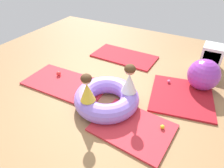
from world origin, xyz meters
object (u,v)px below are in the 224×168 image
(child_in_yellow, at_px, (87,88))
(play_ball_red, at_px, (59,74))
(exercise_ball_large, at_px, (204,75))
(storage_cube, at_px, (211,58))
(child_in_white, at_px, (129,79))
(play_ball_orange, at_px, (83,93))
(play_ball_yellow, at_px, (162,127))
(play_ball_pink, at_px, (169,81))
(inflatable_cushion, at_px, (107,98))

(child_in_yellow, relative_size, play_ball_red, 5.10)
(exercise_ball_large, relative_size, storage_cube, 1.10)
(child_in_white, distance_m, storage_cube, 2.41)
(play_ball_orange, distance_m, exercise_ball_large, 2.38)
(child_in_yellow, bearing_deg, storage_cube, -139.36)
(play_ball_yellow, distance_m, storage_cube, 2.44)
(storage_cube, bearing_deg, exercise_ball_large, -92.66)
(play_ball_pink, relative_size, exercise_ball_large, 0.11)
(child_in_yellow, distance_m, child_in_white, 0.72)
(child_in_yellow, height_order, child_in_white, child_in_white)
(play_ball_orange, bearing_deg, child_in_white, 11.46)
(exercise_ball_large, bearing_deg, play_ball_yellow, -102.75)
(play_ball_orange, height_order, play_ball_red, play_ball_red)
(inflatable_cushion, distance_m, child_in_white, 0.57)
(play_ball_orange, xyz_separation_m, exercise_ball_large, (1.92, 1.39, 0.23))
(play_ball_red, distance_m, storage_cube, 3.46)
(child_in_yellow, relative_size, play_ball_yellow, 7.17)
(play_ball_orange, relative_size, play_ball_pink, 1.11)
(inflatable_cushion, distance_m, play_ball_yellow, 1.07)
(play_ball_red, bearing_deg, play_ball_yellow, -9.48)
(play_ball_red, bearing_deg, inflatable_cushion, -12.67)
(play_ball_orange, xyz_separation_m, play_ball_red, (-0.87, 0.31, 0.01))
(child_in_yellow, xyz_separation_m, play_ball_orange, (-0.39, 0.36, -0.49))
(play_ball_yellow, bearing_deg, child_in_white, 159.30)
(inflatable_cushion, xyz_separation_m, exercise_ball_large, (1.40, 1.39, 0.14))
(inflatable_cushion, relative_size, play_ball_orange, 15.47)
(inflatable_cushion, bearing_deg, play_ball_pink, 56.30)
(child_in_yellow, distance_m, exercise_ball_large, 2.34)
(inflatable_cushion, distance_m, child_in_yellow, 0.56)
(inflatable_cushion, bearing_deg, storage_cube, 58.00)
(play_ball_red, distance_m, exercise_ball_large, 3.00)
(child_in_yellow, height_order, play_ball_pink, child_in_yellow)
(inflatable_cushion, bearing_deg, child_in_yellow, -111.01)
(play_ball_yellow, bearing_deg, play_ball_red, 170.52)
(child_in_yellow, bearing_deg, exercise_ball_large, -149.94)
(play_ball_red, bearing_deg, play_ball_orange, -19.89)
(play_ball_orange, bearing_deg, play_ball_pink, 42.19)
(play_ball_pink, xyz_separation_m, exercise_ball_large, (0.60, 0.19, 0.24))
(child_in_yellow, xyz_separation_m, play_ball_yellow, (1.20, 0.26, -0.50))
(child_in_white, distance_m, play_ball_yellow, 0.92)
(play_ball_red, bearing_deg, child_in_white, -4.57)
(storage_cube, bearing_deg, inflatable_cushion, -122.00)
(play_ball_orange, distance_m, play_ball_yellow, 1.59)
(child_in_yellow, height_order, play_ball_red, child_in_yellow)
(storage_cube, bearing_deg, play_ball_orange, -130.43)
(inflatable_cushion, relative_size, play_ball_red, 12.08)
(play_ball_red, xyz_separation_m, play_ball_yellow, (2.45, -0.41, -0.01))
(child_in_white, distance_m, play_ball_red, 1.81)
(play_ball_orange, relative_size, play_ball_red, 0.78)
(child_in_white, relative_size, play_ball_red, 5.44)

